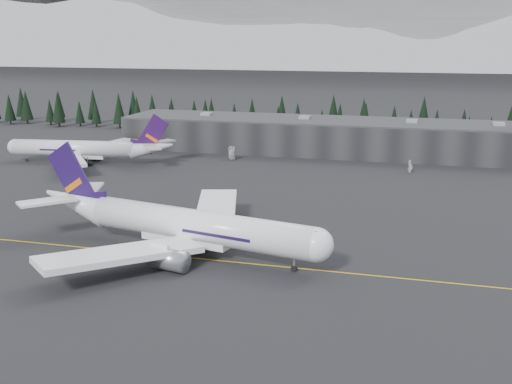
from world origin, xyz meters
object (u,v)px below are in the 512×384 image
(jet_parked, at_px, (88,149))
(gse_vehicle_b, at_px, (410,170))
(terminal, at_px, (330,136))
(jet_main, at_px, (175,223))
(gse_vehicle_a, at_px, (232,158))

(jet_parked, bearing_deg, gse_vehicle_b, -179.93)
(jet_parked, distance_m, gse_vehicle_b, 110.19)
(terminal, relative_size, jet_parked, 2.64)
(jet_main, relative_size, gse_vehicle_a, 13.98)
(terminal, height_order, gse_vehicle_a, terminal)
(terminal, bearing_deg, gse_vehicle_b, -43.84)
(jet_parked, distance_m, gse_vehicle_a, 50.53)
(terminal, relative_size, gse_vehicle_a, 32.03)
(jet_main, xyz_separation_m, jet_parked, (-65.51, 78.80, -0.83))
(gse_vehicle_b, bearing_deg, terminal, -141.51)
(jet_parked, relative_size, gse_vehicle_b, 14.42)
(jet_main, xyz_separation_m, gse_vehicle_a, (-19.28, 98.72, -5.17))
(jet_parked, relative_size, gse_vehicle_a, 12.11)
(gse_vehicle_a, bearing_deg, terminal, 33.34)
(jet_main, relative_size, gse_vehicle_b, 16.65)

